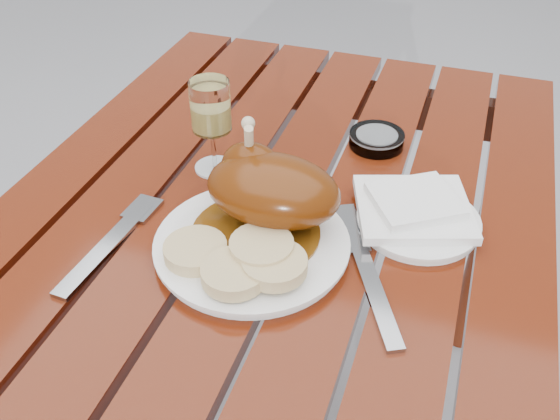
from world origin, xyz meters
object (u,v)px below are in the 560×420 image
Objects in this scene: side_plate at (418,222)px; ashtray at (377,139)px; wine_glass at (212,127)px; table at (268,380)px; dinner_plate at (252,245)px.

ashtray is at bearing 117.44° from side_plate.
wine_glass is at bearing 172.88° from side_plate.
ashtray is (-0.10, 0.19, 0.00)m from side_plate.
side_plate is (0.21, 0.06, 0.38)m from table.
wine_glass is at bearing 140.45° from table.
dinner_plate is at bearing -85.31° from table.
table is 12.91× the size of ashtray.
table is 0.44m from side_plate.
ashtray reaches higher than dinner_plate.
table is 7.84× the size of wine_glass.
dinner_plate is 0.34m from ashtray.
table is 4.51× the size of dinner_plate.
side_plate is (0.21, 0.13, -0.00)m from dinner_plate.
dinner_plate is 0.22m from wine_glass.
wine_glass is at bearing -146.92° from ashtray.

